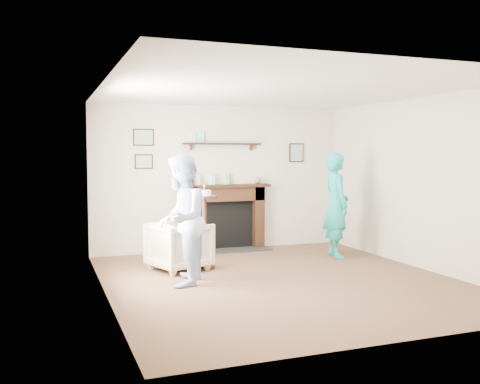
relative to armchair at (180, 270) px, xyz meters
name	(u,v)px	position (x,y,z in m)	size (l,w,h in m)	color
ground	(280,280)	(1.10, -1.10, 0.00)	(5.00, 5.00, 0.00)	brown
room_shell	(261,157)	(1.09, -0.41, 1.62)	(4.54, 5.02, 2.52)	beige
armchair	(180,270)	(0.00, 0.00, 0.00)	(0.75, 0.77, 0.70)	tan
man	(182,285)	(-0.19, -0.87, 0.00)	(0.81, 0.63, 1.67)	silver
woman	(335,257)	(2.62, 0.08, 0.00)	(0.62, 0.41, 1.70)	#1FA1B3
pedestal_table	(204,217)	(0.36, -0.03, 0.75)	(0.38, 0.38, 1.23)	black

